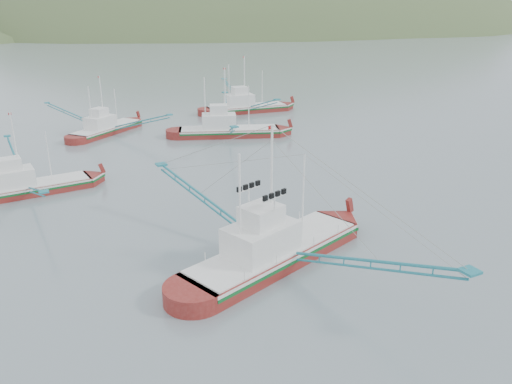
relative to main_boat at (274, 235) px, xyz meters
name	(u,v)px	position (x,y,z in m)	size (l,w,h in m)	color
ground	(287,248)	(2.29, 1.79, -2.45)	(1200.00, 1200.00, 0.00)	slate
main_boat	(274,235)	(0.00, 0.00, 0.00)	(17.46, 29.69, 12.40)	maroon
bg_boat_right	(228,122)	(14.15, 41.23, -0.10)	(16.62, 28.15, 11.84)	maroon
bg_boat_left	(24,182)	(-17.13, 26.57, -1.05)	(13.92, 24.66, 10.00)	maroon
bg_boat_far	(106,120)	(-3.21, 52.15, -0.26)	(19.63, 22.09, 10.24)	maroon
bg_boat_extra	(246,104)	(25.48, 58.07, -0.81)	(16.47, 29.20, 11.84)	maroon
headland_right	(278,30)	(242.29, 431.79, -2.45)	(684.00, 432.00, 306.00)	#40522A
ridge_distant	(44,29)	(32.29, 561.79, -2.45)	(960.00, 400.00, 240.00)	slate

